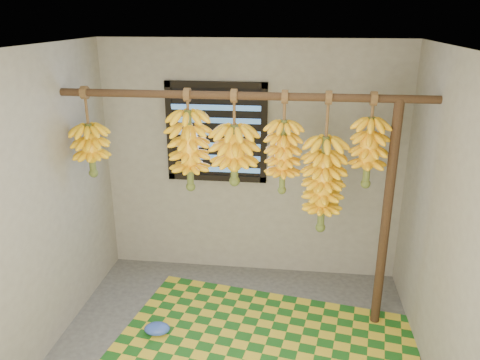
# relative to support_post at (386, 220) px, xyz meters

# --- Properties ---
(ceiling) EXTENTS (3.00, 3.00, 0.01)m
(ceiling) POSITION_rel_support_post_xyz_m (-1.20, -0.70, 1.40)
(ceiling) COLOR silver
(ceiling) RESTS_ON wall_back
(wall_back) EXTENTS (3.00, 0.01, 2.40)m
(wall_back) POSITION_rel_support_post_xyz_m (-1.20, 0.80, 0.20)
(wall_back) COLOR slate
(wall_back) RESTS_ON floor
(wall_left) EXTENTS (0.01, 3.00, 2.40)m
(wall_left) POSITION_rel_support_post_xyz_m (-2.71, -0.70, 0.20)
(wall_left) COLOR slate
(wall_left) RESTS_ON floor
(wall_right) EXTENTS (0.01, 3.00, 2.40)m
(wall_right) POSITION_rel_support_post_xyz_m (0.30, -0.70, 0.20)
(wall_right) COLOR slate
(wall_right) RESTS_ON floor
(window) EXTENTS (1.00, 0.04, 1.00)m
(window) POSITION_rel_support_post_xyz_m (-1.55, 0.78, 0.50)
(window) COLOR black
(window) RESTS_ON wall_back
(hanging_pole) EXTENTS (3.00, 0.06, 0.06)m
(hanging_pole) POSITION_rel_support_post_xyz_m (-1.20, 0.00, 1.00)
(hanging_pole) COLOR #422A18
(hanging_pole) RESTS_ON wall_left
(support_post) EXTENTS (0.08, 0.08, 2.00)m
(support_post) POSITION_rel_support_post_xyz_m (0.00, 0.00, 0.00)
(support_post) COLOR #422A18
(support_post) RESTS_ON floor
(plastic_bag) EXTENTS (0.24, 0.18, 0.09)m
(plastic_bag) POSITION_rel_support_post_xyz_m (-1.89, -0.41, -0.94)
(plastic_bag) COLOR #304FB6
(plastic_bag) RESTS_ON woven_mat
(banana_bunch_a) EXTENTS (0.31, 0.31, 0.77)m
(banana_bunch_a) POSITION_rel_support_post_xyz_m (-2.50, 0.00, 0.51)
(banana_bunch_a) COLOR brown
(banana_bunch_a) RESTS_ON hanging_pole
(banana_bunch_b) EXTENTS (0.35, 0.35, 0.85)m
(banana_bunch_b) POSITION_rel_support_post_xyz_m (-1.64, -0.00, 0.54)
(banana_bunch_b) COLOR brown
(banana_bunch_b) RESTS_ON hanging_pole
(banana_bunch_c) EXTENTS (0.38, 0.38, 0.78)m
(banana_bunch_c) POSITION_rel_support_post_xyz_m (-1.27, 0.00, 0.52)
(banana_bunch_c) COLOR brown
(banana_bunch_c) RESTS_ON hanging_pole
(banana_bunch_d) EXTENTS (0.29, 0.29, 0.85)m
(banana_bunch_d) POSITION_rel_support_post_xyz_m (-0.87, 0.00, 0.51)
(banana_bunch_d) COLOR brown
(banana_bunch_d) RESTS_ON hanging_pole
(banana_bunch_e) EXTENTS (0.34, 0.34, 1.17)m
(banana_bunch_e) POSITION_rel_support_post_xyz_m (-0.53, 0.00, 0.29)
(banana_bunch_e) COLOR brown
(banana_bunch_e) RESTS_ON hanging_pole
(banana_bunch_f) EXTENTS (0.29, 0.29, 0.76)m
(banana_bunch_f) POSITION_rel_support_post_xyz_m (-0.19, 0.00, 0.57)
(banana_bunch_f) COLOR brown
(banana_bunch_f) RESTS_ON hanging_pole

